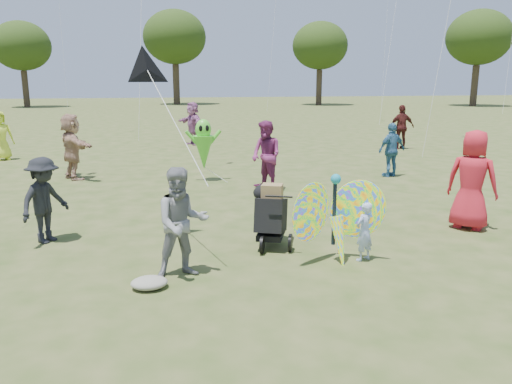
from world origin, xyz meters
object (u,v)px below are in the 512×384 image
at_px(crowd_a, 472,180).
at_px(crowd_c, 392,150).
at_px(crowd_b, 44,200).
at_px(alien_kite, 204,147).
at_px(child_girl, 364,231).
at_px(crowd_h, 402,127).
at_px(crowd_j, 193,123).
at_px(crowd_g, 0,136).
at_px(crowd_d, 72,147).
at_px(crowd_e, 266,156).
at_px(adult_man, 182,223).
at_px(jogging_stroller, 271,211).
at_px(butterfly_kite, 336,220).

relative_size(crowd_a, crowd_c, 1.20).
distance_m(crowd_b, alien_kite, 5.92).
distance_m(child_girl, crowd_h, 13.85).
relative_size(crowd_b, crowd_j, 0.80).
height_order(child_girl, crowd_g, crowd_g).
height_order(crowd_d, crowd_h, crowd_d).
bearing_deg(crowd_g, crowd_a, -70.62).
bearing_deg(crowd_b, crowd_a, -59.64).
bearing_deg(crowd_a, crowd_c, -54.17).
xyz_separation_m(child_girl, crowd_c, (3.75, 6.39, 0.32)).
relative_size(child_girl, crowd_e, 0.53).
bearing_deg(crowd_h, crowd_j, -18.96).
xyz_separation_m(crowd_d, crowd_g, (-2.96, 4.27, -0.07)).
bearing_deg(crowd_a, adult_man, 59.92).
bearing_deg(adult_man, jogging_stroller, 26.78).
bearing_deg(child_girl, crowd_c, -145.84).
height_order(crowd_c, alien_kite, alien_kite).
height_order(adult_man, crowd_g, crowd_g).
bearing_deg(crowd_a, jogging_stroller, 49.43).
height_order(crowd_b, jogging_stroller, crowd_b).
distance_m(crowd_d, crowd_j, 8.27).
xyz_separation_m(crowd_h, alien_kite, (-8.76, -4.96, 0.06)).
bearing_deg(crowd_j, crowd_a, -9.05).
relative_size(crowd_d, crowd_h, 1.04).
distance_m(crowd_a, jogging_stroller, 3.97).
relative_size(child_girl, crowd_j, 0.50).
distance_m(crowd_d, alien_kite, 3.79).
height_order(crowd_g, butterfly_kite, crowd_g).
xyz_separation_m(crowd_c, alien_kite, (-5.45, 0.56, 0.18)).
bearing_deg(adult_man, child_girl, -6.93).
bearing_deg(crowd_c, crowd_g, -41.05).
xyz_separation_m(crowd_d, crowd_j, (4.11, 7.18, 0.00)).
relative_size(crowd_b, crowd_d, 0.80).
distance_m(crowd_g, crowd_h, 15.36).
height_order(crowd_e, butterfly_kite, crowd_e).
relative_size(crowd_b, crowd_e, 0.84).
xyz_separation_m(adult_man, crowd_h, (9.88, 11.96, 0.10)).
xyz_separation_m(crowd_j, jogging_stroller, (-0.02, -14.14, -0.33)).
distance_m(child_girl, jogging_stroller, 1.63).
xyz_separation_m(adult_man, alien_kite, (1.13, 7.00, 0.17)).
distance_m(crowd_h, crowd_j, 8.91).
height_order(crowd_c, crowd_e, crowd_e).
bearing_deg(butterfly_kite, crowd_c, 56.46).
height_order(crowd_e, crowd_j, crowd_j).
bearing_deg(crowd_b, jogging_stroller, -68.30).
bearing_deg(crowd_c, alien_kite, -20.92).
xyz_separation_m(adult_man, butterfly_kite, (2.37, 0.09, -0.13)).
distance_m(child_girl, adult_man, 2.85).
relative_size(adult_man, alien_kite, 0.92).
bearing_deg(adult_man, crowd_e, 56.96).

